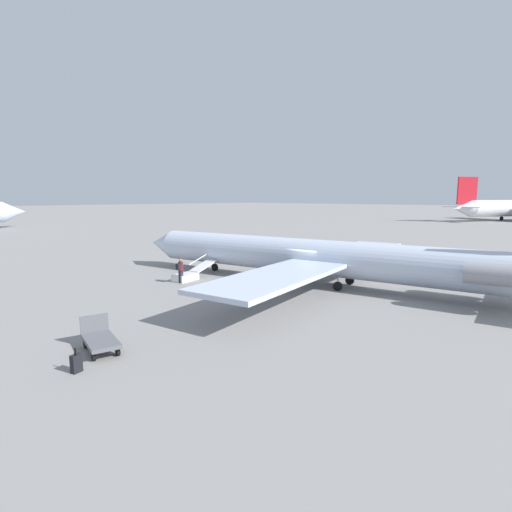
# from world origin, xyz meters

# --- Properties ---
(ground_plane) EXTENTS (600.00, 600.00, 0.00)m
(ground_plane) POSITION_xyz_m (0.00, 0.00, 0.00)
(ground_plane) COLOR gray
(airplane_main) EXTENTS (32.12, 24.83, 6.44)m
(airplane_main) POSITION_xyz_m (-0.92, -0.15, 1.92)
(airplane_main) COLOR silver
(airplane_main) RESTS_ON ground
(boarding_stairs) EXTENTS (1.67, 4.12, 1.63)m
(boarding_stairs) POSITION_xyz_m (7.17, 5.00, 0.37)
(boarding_stairs) COLOR silver
(boarding_stairs) RESTS_ON ground
(passenger) EXTENTS (0.38, 0.56, 1.74)m
(passenger) POSITION_xyz_m (6.66, 6.14, 1.00)
(passenger) COLOR #23232D
(passenger) RESTS_ON ground
(luggage_cart) EXTENTS (2.40, 1.59, 1.22)m
(luggage_cart) POSITION_xyz_m (-1.29, 15.94, 0.46)
(luggage_cart) COLOR #595B60
(luggage_cart) RESTS_ON ground
(suitcase) EXTENTS (0.29, 0.40, 0.88)m
(suitcase) POSITION_xyz_m (-2.59, 17.43, 0.33)
(suitcase) COLOR black
(suitcase) RESTS_ON ground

